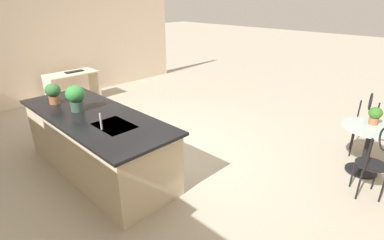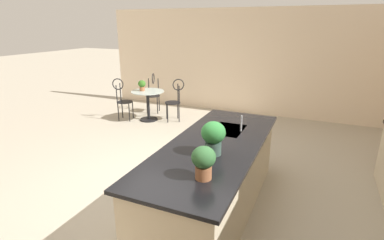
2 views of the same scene
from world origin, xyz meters
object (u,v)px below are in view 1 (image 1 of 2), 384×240
object	(u,v)px
keyboard	(74,71)
bistro_table	(367,145)
chair_near_window	(366,122)
potted_plant_counter_near	(76,97)
potted_plant_on_table	(375,115)
writing_desk	(72,82)
potted_plant_counter_far	(53,92)
chair_by_island	(375,159)

from	to	relation	value
keyboard	bistro_table	bearing A→B (deg)	-166.88
chair_near_window	potted_plant_counter_near	xyz separation A→B (m)	(2.97, 3.44, 0.56)
chair_near_window	keyboard	bearing A→B (deg)	18.82
keyboard	chair_near_window	bearing A→B (deg)	-161.18
keyboard	potted_plant_on_table	bearing A→B (deg)	-165.63
writing_desk	potted_plant_counter_far	distance (m)	2.92
writing_desk	keyboard	distance (m)	0.27
bistro_table	potted_plant_counter_near	world-z (taller)	potted_plant_counter_near
chair_by_island	writing_desk	size ratio (longest dim) A/B	0.87
chair_near_window	writing_desk	size ratio (longest dim) A/B	0.87
bistro_table	chair_near_window	xyz separation A→B (m)	(0.21, -0.60, 0.13)
chair_by_island	potted_plant_counter_near	distance (m)	4.12
bistro_table	chair_by_island	xyz separation A→B (m)	(-0.24, 0.62, 0.13)
bistro_table	potted_plant_on_table	world-z (taller)	potted_plant_on_table
chair_near_window	potted_plant_on_table	distance (m)	0.59
chair_by_island	potted_plant_counter_far	distance (m)	4.63
writing_desk	potted_plant_on_table	xyz separation A→B (m)	(-6.21, -1.70, 0.38)
potted_plant_counter_near	keyboard	bearing A→B (deg)	-24.18
chair_by_island	keyboard	world-z (taller)	chair_by_island
chair_near_window	potted_plant_on_table	bearing A→B (deg)	111.94
chair_near_window	potted_plant_counter_far	world-z (taller)	potted_plant_counter_far
chair_by_island	writing_desk	world-z (taller)	chair_by_island
chair_near_window	writing_desk	distance (m)	6.40
chair_by_island	writing_desk	xyz separation A→B (m)	(6.47, 0.94, -0.06)
chair_by_island	potted_plant_on_table	bearing A→B (deg)	-70.78
writing_desk	potted_plant_counter_far	xyz separation A→B (m)	(-2.50, 1.38, 0.60)
bistro_table	chair_near_window	size ratio (longest dim) A/B	0.77
chair_near_window	potted_plant_counter_far	xyz separation A→B (m)	(3.52, 3.54, 0.53)
bistro_table	writing_desk	bearing A→B (deg)	14.03
chair_by_island	potted_plant_on_table	size ratio (longest dim) A/B	4.01
potted_plant_counter_near	potted_plant_counter_far	xyz separation A→B (m)	(0.55, 0.10, -0.03)
keyboard	potted_plant_counter_far	size ratio (longest dim) A/B	1.36
bistro_table	keyboard	bearing A→B (deg)	13.12
potted_plant_counter_far	writing_desk	bearing A→B (deg)	-28.93
potted_plant_counter_near	potted_plant_counter_far	bearing A→B (deg)	10.62
potted_plant_counter_far	chair_by_island	bearing A→B (deg)	-149.72
potted_plant_counter_far	bistro_table	bearing A→B (deg)	-141.78
potted_plant_counter_near	potted_plant_counter_far	world-z (taller)	potted_plant_counter_near
chair_near_window	chair_by_island	distance (m)	1.30
chair_near_window	potted_plant_counter_far	bearing A→B (deg)	45.16
chair_near_window	potted_plant_counter_far	distance (m)	5.02
bistro_table	chair_near_window	world-z (taller)	chair_near_window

